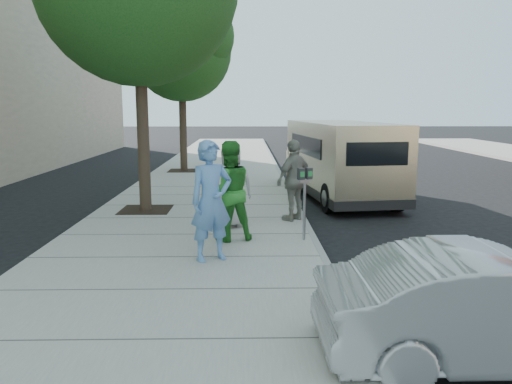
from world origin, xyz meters
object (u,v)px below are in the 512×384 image
at_px(van, 340,158).
at_px(person_officer, 211,201).
at_px(person_gray_shirt, 231,184).
at_px(tree_far, 182,46).
at_px(person_striped_polo, 294,180).
at_px(parking_meter, 305,188).
at_px(person_green_shirt, 229,191).
at_px(sedan, 498,308).

relative_size(van, person_officer, 3.12).
distance_m(person_officer, person_gray_shirt, 2.32).
height_order(tree_far, person_striped_polo, tree_far).
bearing_deg(person_gray_shirt, parking_meter, 131.90).
bearing_deg(person_green_shirt, sedan, 105.98).
xyz_separation_m(tree_far, sedan, (4.95, -14.80, -4.28)).
bearing_deg(van, person_gray_shirt, -133.61).
distance_m(tree_far, person_gray_shirt, 10.34).
distance_m(parking_meter, sedan, 4.62).
height_order(tree_far, van, tree_far).
relative_size(tree_far, person_gray_shirt, 3.66).
bearing_deg(van, person_officer, -124.25).
xyz_separation_m(person_officer, person_green_shirt, (0.24, 1.22, -0.05)).
height_order(sedan, person_green_shirt, person_green_shirt).
bearing_deg(tree_far, van, -46.19).
bearing_deg(person_green_shirt, tree_far, -96.23).
relative_size(van, sedan, 1.67).
height_order(person_officer, person_gray_shirt, person_officer).
bearing_deg(person_striped_polo, sedan, 60.90).
relative_size(sedan, person_green_shirt, 1.96).
bearing_deg(van, person_striped_polo, -122.37).
distance_m(parking_meter, van, 5.39).
bearing_deg(sedan, parking_meter, 17.98).
bearing_deg(sedan, tree_far, 17.81).
height_order(van, person_officer, van).
bearing_deg(person_gray_shirt, person_green_shirt, 78.85).
relative_size(van, person_gray_shirt, 3.44).
height_order(van, person_gray_shirt, van).
height_order(sedan, person_gray_shirt, person_gray_shirt).
bearing_deg(parking_meter, person_officer, -166.15).
xyz_separation_m(sedan, person_striped_polo, (-1.50, 6.02, 0.44)).
bearing_deg(parking_meter, person_gray_shirt, 119.40).
bearing_deg(van, tree_far, 126.67).
height_order(person_officer, person_green_shirt, person_officer).
height_order(tree_far, sedan, tree_far).
xyz_separation_m(person_officer, person_gray_shirt, (0.26, 2.30, -0.09)).
distance_m(tree_far, parking_meter, 11.63).
xyz_separation_m(van, person_officer, (-3.26, -6.36, -0.04)).
bearing_deg(person_gray_shirt, tree_far, -87.50).
distance_m(tree_far, person_officer, 12.39).
height_order(parking_meter, sedan, parking_meter).
distance_m(parking_meter, person_officer, 2.05).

